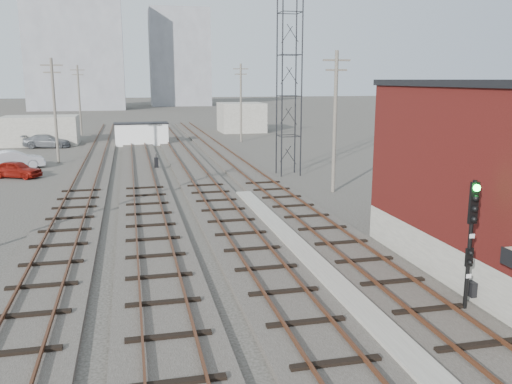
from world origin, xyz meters
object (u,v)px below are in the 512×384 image
object	(u,v)px
signal_mast	(471,236)
car_silver	(15,160)
site_trailer	(141,134)
car_grey	(47,141)
car_red	(16,169)
switch_stand	(156,163)

from	to	relation	value
signal_mast	car_silver	bearing A→B (deg)	120.05
site_trailer	car_grey	world-z (taller)	site_trailer
car_grey	site_trailer	bearing A→B (deg)	-79.77
car_red	car_grey	bearing A→B (deg)	27.09
signal_mast	site_trailer	xyz separation A→B (m)	(-8.75, 47.89, -1.29)
signal_mast	car_silver	distance (m)	38.63
signal_mast	switch_stand	world-z (taller)	signal_mast
site_trailer	car_red	size ratio (longest dim) A/B	1.60
car_red	site_trailer	bearing A→B (deg)	-1.00
car_red	car_grey	xyz separation A→B (m)	(-0.37, 18.73, 0.07)
car_silver	car_grey	distance (m)	14.27
signal_mast	site_trailer	world-z (taller)	signal_mast
car_red	signal_mast	bearing A→B (deg)	-121.61
switch_stand	car_silver	world-z (taller)	car_silver
signal_mast	site_trailer	bearing A→B (deg)	100.35
car_grey	car_silver	bearing A→B (deg)	-173.31
switch_stand	car_grey	distance (m)	20.52
switch_stand	car_red	xyz separation A→B (m)	(-10.37, -1.25, 0.07)
car_red	car_silver	size ratio (longest dim) A/B	0.82
car_silver	site_trailer	bearing A→B (deg)	-50.72
switch_stand	car_grey	size ratio (longest dim) A/B	0.25
car_red	switch_stand	bearing A→B (deg)	-57.18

